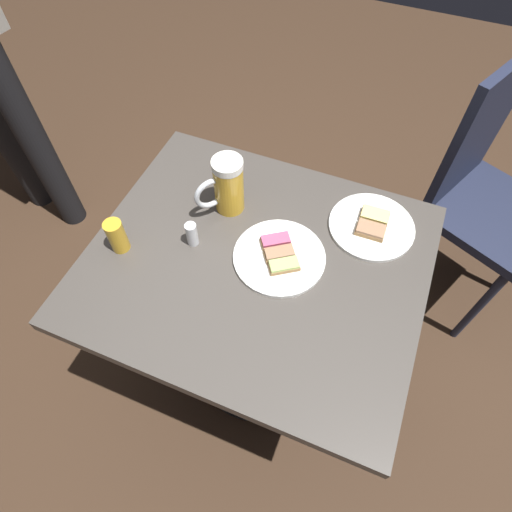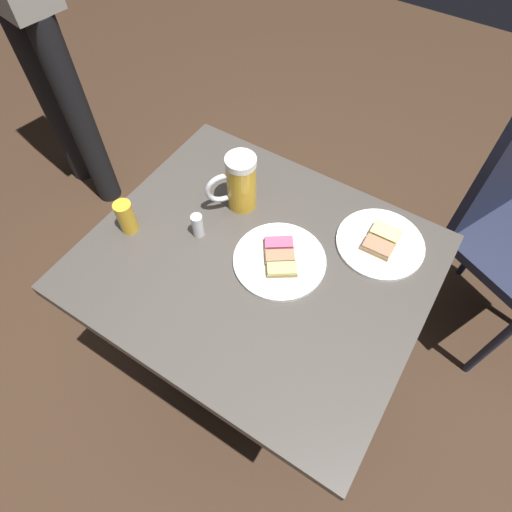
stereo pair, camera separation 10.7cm
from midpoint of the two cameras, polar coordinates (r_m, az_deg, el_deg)
ground_plane at (r=1.74m, az=1.81°, el=-14.07°), size 6.00×6.00×0.00m
cafe_table at (r=1.22m, az=2.52°, el=-4.70°), size 0.84×0.72×0.73m
plate_near at (r=1.09m, az=5.95°, el=-0.69°), size 0.23×0.23×0.03m
plate_far at (r=1.17m, az=18.60°, el=1.48°), size 0.23×0.23×0.03m
beer_mug at (r=1.14m, az=0.52°, el=9.42°), size 0.11×0.12×0.17m
beer_glass_small at (r=1.14m, az=-14.20°, el=4.82°), size 0.05×0.05×0.09m
salt_shaker at (r=1.11m, az=-4.98°, el=3.83°), size 0.03×0.03×0.07m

